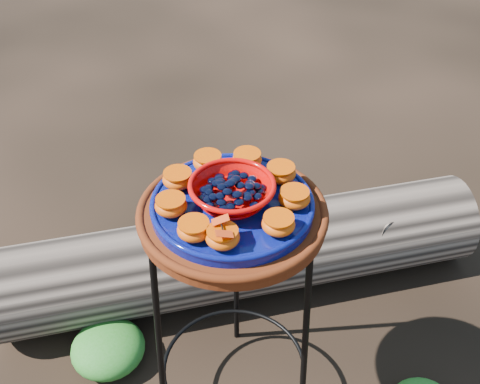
{
  "coord_description": "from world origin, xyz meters",
  "views": [
    {
      "loc": [
        0.05,
        -1.01,
        1.6
      ],
      "look_at": [
        0.02,
        0.0,
        0.79
      ],
      "focal_mm": 45.0,
      "sensor_mm": 36.0,
      "label": 1
    }
  ],
  "objects_px": {
    "cobalt_plate": "(232,206)",
    "red_bowl": "(232,193)",
    "terracotta_saucer": "(232,216)",
    "plant_stand": "(233,321)",
    "driftwood_log": "(242,253)"
  },
  "relations": [
    {
      "from": "red_bowl",
      "to": "cobalt_plate",
      "type": "bearing_deg",
      "value": 0.0
    },
    {
      "from": "terracotta_saucer",
      "to": "red_bowl",
      "type": "bearing_deg",
      "value": 0.0
    },
    {
      "from": "plant_stand",
      "to": "driftwood_log",
      "type": "bearing_deg",
      "value": 88.4
    },
    {
      "from": "plant_stand",
      "to": "terracotta_saucer",
      "type": "distance_m",
      "value": 0.37
    },
    {
      "from": "red_bowl",
      "to": "terracotta_saucer",
      "type": "bearing_deg",
      "value": 0.0
    },
    {
      "from": "plant_stand",
      "to": "driftwood_log",
      "type": "relative_size",
      "value": 0.43
    },
    {
      "from": "terracotta_saucer",
      "to": "driftwood_log",
      "type": "bearing_deg",
      "value": 88.4
    },
    {
      "from": "cobalt_plate",
      "to": "red_bowl",
      "type": "bearing_deg",
      "value": 0.0
    },
    {
      "from": "plant_stand",
      "to": "cobalt_plate",
      "type": "xyz_separation_m",
      "value": [
        0.0,
        0.0,
        0.4
      ]
    },
    {
      "from": "plant_stand",
      "to": "red_bowl",
      "type": "distance_m",
      "value": 0.43
    },
    {
      "from": "plant_stand",
      "to": "terracotta_saucer",
      "type": "relative_size",
      "value": 1.67
    },
    {
      "from": "driftwood_log",
      "to": "terracotta_saucer",
      "type": "bearing_deg",
      "value": -91.6
    },
    {
      "from": "driftwood_log",
      "to": "red_bowl",
      "type": "bearing_deg",
      "value": -91.6
    },
    {
      "from": "terracotta_saucer",
      "to": "plant_stand",
      "type": "bearing_deg",
      "value": 0.0
    },
    {
      "from": "plant_stand",
      "to": "cobalt_plate",
      "type": "relative_size",
      "value": 1.95
    }
  ]
}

